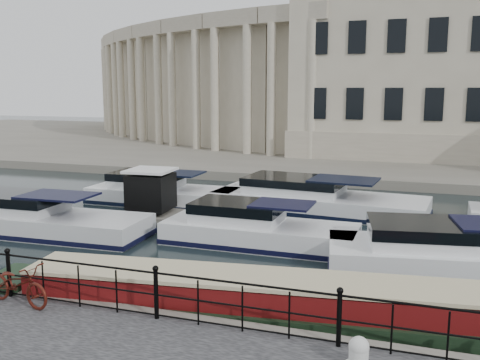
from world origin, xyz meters
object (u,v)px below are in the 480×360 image
object	(u,v)px
narrowboat	(247,308)
harbour_hut	(151,195)
mooring_bollard	(359,352)
bicycle	(18,284)

from	to	relation	value
narrowboat	harbour_hut	distance (m)	11.74
mooring_bollard	harbour_hut	distance (m)	15.28
bicycle	harbour_hut	world-z (taller)	harbour_hut
mooring_bollard	narrowboat	bearing A→B (deg)	142.23
bicycle	mooring_bollard	bearing A→B (deg)	-82.61
mooring_bollard	harbour_hut	bearing A→B (deg)	132.33
harbour_hut	bicycle	bearing A→B (deg)	-81.12
bicycle	mooring_bollard	xyz separation A→B (m)	(7.90, -0.29, -0.24)
mooring_bollard	harbour_hut	size ratio (longest dim) A/B	0.21
mooring_bollard	narrowboat	xyz separation A→B (m)	(-2.87, 2.22, -0.45)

